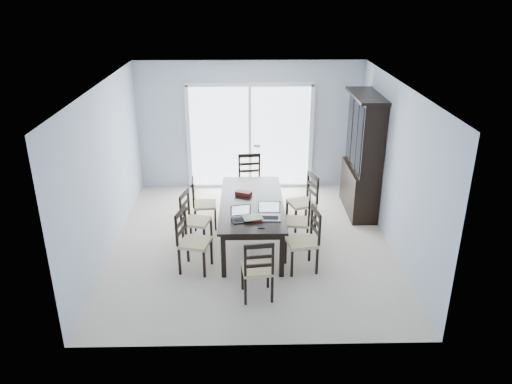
% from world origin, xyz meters
% --- Properties ---
extents(floor, '(5.00, 5.00, 0.00)m').
position_xyz_m(floor, '(0.00, 0.00, 0.00)').
color(floor, beige).
rests_on(floor, ground).
extents(ceiling, '(5.00, 5.00, 0.00)m').
position_xyz_m(ceiling, '(0.00, 0.00, 2.60)').
color(ceiling, white).
rests_on(ceiling, back_wall).
extents(back_wall, '(4.50, 0.02, 2.60)m').
position_xyz_m(back_wall, '(0.00, 2.50, 1.30)').
color(back_wall, '#A8B5C8').
rests_on(back_wall, floor).
extents(wall_left, '(0.02, 5.00, 2.60)m').
position_xyz_m(wall_left, '(-2.25, 0.00, 1.30)').
color(wall_left, '#A8B5C8').
rests_on(wall_left, floor).
extents(wall_right, '(0.02, 5.00, 2.60)m').
position_xyz_m(wall_right, '(2.25, 0.00, 1.30)').
color(wall_right, '#A8B5C8').
rests_on(wall_right, floor).
extents(balcony, '(4.50, 2.00, 0.10)m').
position_xyz_m(balcony, '(0.00, 3.50, -0.05)').
color(balcony, gray).
rests_on(balcony, ground).
extents(railing, '(4.50, 0.06, 1.10)m').
position_xyz_m(railing, '(0.00, 4.50, 0.55)').
color(railing, '#99999E').
rests_on(railing, balcony).
extents(dining_table, '(1.00, 2.20, 0.75)m').
position_xyz_m(dining_table, '(0.00, 0.00, 0.67)').
color(dining_table, black).
rests_on(dining_table, floor).
extents(china_hutch, '(0.50, 1.38, 2.20)m').
position_xyz_m(china_hutch, '(2.02, 1.25, 1.07)').
color(china_hutch, black).
rests_on(china_hutch, floor).
extents(sliding_door, '(2.52, 0.05, 2.18)m').
position_xyz_m(sliding_door, '(0.00, 2.48, 1.09)').
color(sliding_door, silver).
rests_on(sliding_door, floor).
extents(chair_left_near, '(0.51, 0.50, 1.11)m').
position_xyz_m(chair_left_near, '(-0.94, -0.76, 0.58)').
color(chair_left_near, black).
rests_on(chair_left_near, floor).
extents(chair_left_mid, '(0.49, 0.48, 1.05)m').
position_xyz_m(chair_left_mid, '(-0.97, -0.01, 0.56)').
color(chair_left_mid, black).
rests_on(chair_left_mid, floor).
extents(chair_left_far, '(0.42, 0.41, 1.02)m').
position_xyz_m(chair_left_far, '(-0.89, 0.64, 0.54)').
color(chair_left_far, black).
rests_on(chair_left_far, floor).
extents(chair_right_near, '(0.50, 0.48, 1.11)m').
position_xyz_m(chair_right_near, '(0.82, -0.79, 0.59)').
color(chair_right_near, black).
rests_on(chair_right_near, floor).
extents(chair_right_mid, '(0.44, 0.43, 1.01)m').
position_xyz_m(chair_right_mid, '(0.82, -0.07, 0.54)').
color(chair_right_mid, black).
rests_on(chair_right_mid, floor).
extents(chair_right_far, '(0.54, 0.53, 1.10)m').
position_xyz_m(chair_right_far, '(0.96, 0.63, 0.58)').
color(chair_right_far, black).
rests_on(chair_right_far, floor).
extents(chair_end_near, '(0.44, 0.45, 1.06)m').
position_xyz_m(chair_end_near, '(0.06, -1.58, 0.56)').
color(chair_end_near, black).
rests_on(chair_end_near, floor).
extents(chair_end_far, '(0.48, 0.49, 1.14)m').
position_xyz_m(chair_end_far, '(-0.01, 1.59, 0.60)').
color(chair_end_far, black).
rests_on(chair_end_far, floor).
extents(laptop_dark, '(0.34, 0.27, 0.21)m').
position_xyz_m(laptop_dark, '(-0.15, -0.67, 0.80)').
color(laptop_dark, black).
rests_on(laptop_dark, dining_table).
extents(laptop_silver, '(0.35, 0.26, 0.23)m').
position_xyz_m(laptop_silver, '(0.25, -0.61, 0.81)').
color(laptop_silver, '#B5B5B8').
rests_on(laptop_silver, dining_table).
extents(book_stack, '(0.32, 0.27, 0.05)m').
position_xyz_m(book_stack, '(-0.00, -0.65, 0.77)').
color(book_stack, maroon).
rests_on(book_stack, dining_table).
extents(cell_phone, '(0.10, 0.05, 0.01)m').
position_xyz_m(cell_phone, '(0.12, -0.92, 0.76)').
color(cell_phone, black).
rests_on(cell_phone, dining_table).
extents(game_box, '(0.29, 0.22, 0.06)m').
position_xyz_m(game_box, '(-0.13, 0.27, 0.78)').
color(game_box, '#541012').
rests_on(game_box, dining_table).
extents(hot_tub, '(2.05, 1.90, 0.92)m').
position_xyz_m(hot_tub, '(-0.50, 3.39, 0.46)').
color(hot_tub, maroon).
rests_on(hot_tub, balcony).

